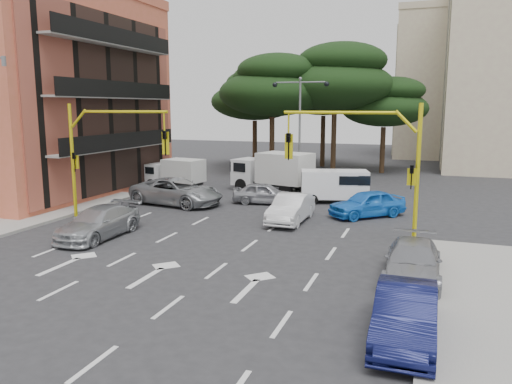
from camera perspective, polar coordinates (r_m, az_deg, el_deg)
ground at (r=22.12m, az=-5.61°, el=-5.64°), size 120.00×120.00×0.00m
median_strip at (r=36.91m, az=4.92°, el=0.72°), size 1.40×6.00×0.15m
apartment_orange at (r=38.44m, az=-25.75°, el=10.30°), size 15.19×16.15×13.70m
apartment_beige_far at (r=63.47m, az=23.36°, el=11.25°), size 16.20×12.15×16.70m
pine_left_near at (r=43.30m, az=1.93°, el=12.08°), size 9.15×9.15×10.23m
pine_center at (r=44.06m, az=9.11°, el=12.83°), size 9.98×9.98×11.16m
pine_left_far at (r=48.02m, az=-0.09°, el=11.03°), size 8.32×8.32×9.30m
pine_right at (r=45.44m, az=14.55°, el=9.92°), size 7.49×7.49×8.37m
pine_back at (r=49.32m, az=7.83°, el=11.72°), size 9.15×9.15×10.23m
signal_mast_right at (r=21.51m, az=13.28°, el=4.23°), size 5.79×0.37×6.00m
signal_mast_left at (r=26.64m, az=-17.34°, el=5.07°), size 5.79×0.37×6.00m
street_lamp_center at (r=36.45m, az=5.04°, el=9.06°), size 4.16×0.36×7.77m
car_white_hatch at (r=25.56m, az=4.01°, el=-1.87°), size 1.57×4.35×1.42m
car_blue_compact at (r=27.35m, az=12.59°, el=-1.30°), size 4.26×4.13×1.44m
car_silver_wagon at (r=23.62m, az=-17.55°, el=-3.35°), size 1.94×4.74×1.37m
car_silver_cross_a at (r=30.38m, az=-9.06°, el=0.06°), size 6.12×3.56×1.60m
car_silver_cross_b at (r=30.29m, az=0.95°, el=-0.14°), size 3.97×2.03×1.29m
car_navy_parked at (r=13.45m, az=16.70°, el=-13.25°), size 1.51×4.26×1.40m
car_silver_parked at (r=17.90m, az=17.47°, el=-7.61°), size 1.90×4.55×1.31m
van_white at (r=31.08m, az=8.93°, el=0.67°), size 4.39×2.87×2.02m
box_truck_a at (r=36.21m, az=-9.28°, el=2.07°), size 4.65×2.54×2.17m
box_truck_b at (r=34.31m, az=1.89°, el=2.27°), size 6.05×3.73×2.77m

